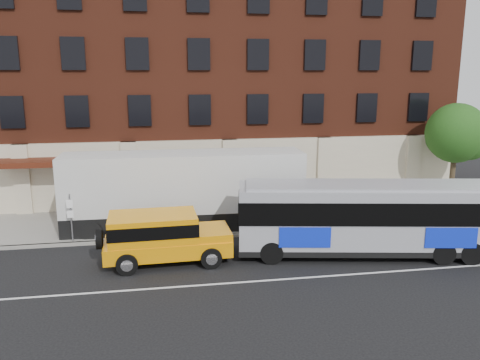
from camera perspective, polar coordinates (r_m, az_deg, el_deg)
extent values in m
plane|color=black|center=(19.41, 4.04, -12.25)|extent=(120.00, 120.00, 0.00)
cube|color=gray|center=(27.65, -0.35, -4.41)|extent=(60.00, 6.00, 0.15)
cube|color=gray|center=(24.84, 0.77, -6.39)|extent=(60.00, 0.25, 0.15)
cube|color=silver|center=(19.85, 3.69, -11.64)|extent=(60.00, 0.12, 0.01)
cube|color=#592415|center=(34.38, -2.57, 11.71)|extent=(30.00, 10.00, 15.00)
cube|color=beige|center=(29.87, -1.24, 0.97)|extent=(30.00, 0.35, 4.00)
cube|color=#46190C|center=(29.31, -22.79, 1.96)|extent=(4.20, 2.20, 0.30)
cube|color=beige|center=(30.47, -24.14, 0.10)|extent=(0.90, 0.55, 4.00)
cube|color=beige|center=(29.52, -12.81, 0.52)|extent=(0.90, 0.55, 4.00)
cube|color=beige|center=(29.78, -1.21, 0.94)|extent=(0.90, 0.55, 4.00)
cube|color=beige|center=(31.20, 9.75, 1.29)|extent=(0.90, 0.55, 4.00)
cube|color=beige|center=(33.66, 19.45, 1.57)|extent=(0.90, 0.55, 4.00)
cube|color=black|center=(30.19, -25.17, 7.21)|extent=(1.30, 0.20, 1.80)
cube|color=black|center=(29.46, -18.54, 7.64)|extent=(1.30, 0.20, 1.80)
cube|color=black|center=(29.13, -11.67, 7.98)|extent=(1.30, 0.20, 1.80)
cube|color=black|center=(29.22, -4.73, 8.20)|extent=(1.30, 0.20, 1.80)
cube|color=black|center=(29.72, 2.08, 8.31)|extent=(1.30, 0.20, 1.80)
cube|color=black|center=(30.62, 8.57, 8.30)|extent=(1.30, 0.20, 1.80)
cube|color=black|center=(31.88, 14.63, 8.20)|extent=(1.30, 0.20, 1.80)
cube|color=black|center=(33.47, 20.16, 8.03)|extent=(1.30, 0.20, 1.80)
cube|color=black|center=(30.13, -25.74, 13.27)|extent=(1.30, 0.20, 1.80)
cube|color=black|center=(29.39, -18.99, 13.86)|extent=(1.30, 0.20, 1.80)
cube|color=black|center=(29.07, -11.95, 14.27)|extent=(1.30, 0.20, 1.80)
cube|color=black|center=(29.16, -4.84, 14.49)|extent=(1.30, 0.20, 1.80)
cube|color=black|center=(29.66, 2.13, 14.49)|extent=(1.30, 0.20, 1.80)
cube|color=black|center=(30.57, 8.77, 14.29)|extent=(1.30, 0.20, 1.80)
cube|color=black|center=(31.83, 14.95, 13.95)|extent=(1.30, 0.20, 1.80)
cube|color=black|center=(33.41, 20.58, 13.50)|extent=(1.30, 0.20, 1.80)
cube|color=black|center=(32.09, 15.29, 19.66)|extent=(1.30, 0.20, 1.80)
cube|color=black|center=(33.66, 21.01, 18.94)|extent=(1.30, 0.20, 1.80)
cube|color=black|center=(30.23, -21.31, -0.53)|extent=(2.60, 0.15, 2.80)
cube|color=black|center=(29.58, -9.87, -0.12)|extent=(2.60, 0.15, 2.80)
cube|color=black|center=(30.14, 1.60, 0.30)|extent=(2.60, 0.15, 2.80)
cube|color=black|center=(31.83, 12.26, 0.67)|extent=(2.60, 0.15, 2.80)
cylinder|color=gray|center=(24.67, -19.18, -4.38)|extent=(0.07, 0.07, 2.50)
cube|color=white|center=(24.31, -19.37, -2.67)|extent=(0.30, 0.03, 0.40)
cube|color=white|center=(24.44, -19.29, -3.80)|extent=(0.30, 0.03, 0.35)
cylinder|color=#322819|center=(32.64, 23.58, 0.01)|extent=(0.32, 0.32, 3.00)
sphere|color=#1A4012|center=(32.19, 24.03, 5.06)|extent=(3.60, 3.60, 3.60)
sphere|color=#1A4012|center=(32.31, 25.38, 4.06)|extent=(2.20, 2.20, 2.20)
sphere|color=#1A4012|center=(32.24, 22.69, 4.47)|extent=(2.00, 2.00, 2.00)
cube|color=#999AA2|center=(22.64, 15.37, -4.22)|extent=(12.27, 4.59, 2.85)
cube|color=black|center=(23.05, 15.17, -7.38)|extent=(12.33, 4.65, 0.25)
cube|color=#999AA2|center=(22.27, 15.58, -0.58)|extent=(11.62, 4.19, 0.12)
cube|color=black|center=(22.51, 15.43, -3.06)|extent=(12.36, 4.68, 1.00)
cube|color=#0D27D0|center=(20.99, 7.63, -6.70)|extent=(2.18, 0.43, 0.90)
cube|color=#0D27D0|center=(24.87, 21.28, -4.40)|extent=(2.18, 0.43, 0.90)
cylinder|color=black|center=(21.26, 3.72, -8.51)|extent=(1.04, 0.47, 1.00)
cylinder|color=black|center=(23.39, 3.42, -6.52)|extent=(1.04, 0.47, 1.00)
cylinder|color=black|center=(22.90, 22.76, -7.94)|extent=(1.04, 0.47, 1.00)
cylinder|color=black|center=(24.89, 20.83, -6.17)|extent=(1.04, 0.47, 1.00)
cylinder|color=black|center=(23.38, 25.51, -7.78)|extent=(1.04, 0.47, 1.00)
cylinder|color=black|center=(25.33, 23.39, -6.06)|extent=(1.04, 0.47, 1.00)
cube|color=orange|center=(21.59, -8.44, -7.64)|extent=(5.46, 2.41, 0.67)
cube|color=orange|center=(21.29, -10.18, -5.45)|extent=(3.77, 2.32, 1.12)
cube|color=black|center=(21.27, -10.19, -5.31)|extent=(3.82, 2.36, 0.56)
cube|color=orange|center=(21.58, -3.54, -6.12)|extent=(1.75, 2.19, 0.34)
cube|color=black|center=(21.86, -1.26, -7.10)|extent=(0.12, 1.80, 0.62)
cylinder|color=black|center=(21.50, -16.17, -6.68)|extent=(0.27, 0.86, 0.85)
cylinder|color=black|center=(20.81, -3.39, -9.13)|extent=(0.91, 0.34, 0.90)
cylinder|color=silver|center=(20.81, -3.39, -9.13)|extent=(0.50, 0.35, 0.49)
cylinder|color=black|center=(22.86, -4.18, -7.13)|extent=(0.91, 0.34, 0.90)
cylinder|color=silver|center=(22.86, -4.18, -7.13)|extent=(0.50, 0.35, 0.49)
cylinder|color=black|center=(20.66, -13.13, -9.62)|extent=(0.91, 0.34, 0.90)
cylinder|color=silver|center=(20.66, -13.13, -9.62)|extent=(0.50, 0.35, 0.49)
cylinder|color=black|center=(22.72, -12.99, -7.56)|extent=(0.91, 0.34, 0.90)
cylinder|color=silver|center=(22.72, -12.99, -7.56)|extent=(0.50, 0.35, 0.49)
cube|color=black|center=(25.83, -6.44, -4.58)|extent=(12.35, 2.69, 1.13)
cube|color=silver|center=(25.31, -6.56, -0.14)|extent=(12.35, 2.73, 2.98)
cylinder|color=black|center=(25.00, -17.01, -5.77)|extent=(1.03, 0.31, 1.03)
cylinder|color=black|center=(27.23, -16.32, -4.23)|extent=(1.03, 0.31, 1.03)
cylinder|color=black|center=(24.84, -14.19, -5.72)|extent=(1.03, 0.31, 1.03)
cylinder|color=black|center=(27.09, -13.73, -4.17)|extent=(1.03, 0.31, 1.03)
cylinder|color=black|center=(25.06, 1.46, -5.17)|extent=(1.03, 0.31, 1.03)
cylinder|color=black|center=(27.29, 0.59, -3.68)|extent=(1.03, 0.31, 1.03)
cylinder|color=black|center=(25.29, 4.21, -5.03)|extent=(1.03, 0.31, 1.03)
cylinder|color=black|center=(27.50, 3.13, -3.57)|extent=(1.03, 0.31, 1.03)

